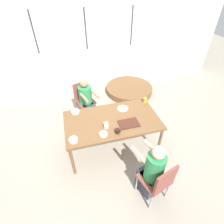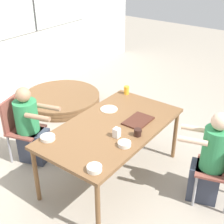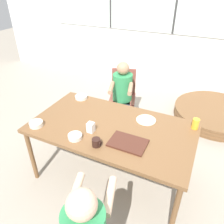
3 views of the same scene
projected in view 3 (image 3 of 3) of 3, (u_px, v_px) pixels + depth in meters
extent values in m
plane|color=gray|center=(112.00, 174.00, 2.72)|extent=(16.00, 16.00, 0.00)
cube|color=silver|center=(175.00, 20.00, 4.04)|extent=(8.40, 0.06, 2.80)
cube|color=silver|center=(177.00, 4.00, 3.87)|extent=(5.20, 0.02, 1.03)
cube|color=#333333|center=(111.00, 1.00, 4.33)|extent=(0.04, 0.01, 1.03)
cube|color=#333333|center=(177.00, 4.00, 3.86)|extent=(0.04, 0.01, 1.03)
cube|color=brown|center=(112.00, 128.00, 2.33)|extent=(1.73, 0.96, 0.04)
cylinder|color=brown|center=(32.00, 156.00, 2.50)|extent=(0.05, 0.05, 0.70)
cylinder|color=brown|center=(175.00, 212.00, 1.91)|extent=(0.05, 0.05, 0.70)
cylinder|color=brown|center=(74.00, 118.00, 3.16)|extent=(0.05, 0.05, 0.70)
cylinder|color=brown|center=(190.00, 151.00, 2.57)|extent=(0.05, 0.05, 0.70)
cube|color=brown|center=(122.00, 99.00, 3.48)|extent=(0.50, 0.50, 0.03)
cube|color=brown|center=(124.00, 81.00, 3.51)|extent=(0.37, 0.15, 0.42)
cylinder|color=#99999E|center=(132.00, 117.00, 3.43)|extent=(0.03, 0.03, 0.42)
cylinder|color=#99999E|center=(110.00, 115.00, 3.48)|extent=(0.03, 0.03, 0.42)
cylinder|color=#99999E|center=(133.00, 106.00, 3.72)|extent=(0.03, 0.03, 0.42)
cylinder|color=#99999E|center=(113.00, 104.00, 3.76)|extent=(0.03, 0.03, 0.42)
sphere|color=#DBB293|center=(81.00, 204.00, 1.22)|extent=(0.19, 0.19, 0.19)
cylinder|color=#DBB293|center=(76.00, 191.00, 1.54)|extent=(0.14, 0.31, 0.06)
cylinder|color=#DBB293|center=(110.00, 196.00, 1.50)|extent=(0.14, 0.31, 0.06)
cube|color=#333847|center=(121.00, 113.00, 3.51)|extent=(0.36, 0.42, 0.44)
cylinder|color=#2D844C|center=(122.00, 87.00, 3.33)|extent=(0.30, 0.30, 0.42)
sphere|color=#A37A5B|center=(123.00, 68.00, 3.17)|extent=(0.19, 0.19, 0.19)
cylinder|color=#A37A5B|center=(130.00, 89.00, 3.04)|extent=(0.16, 0.33, 0.06)
cylinder|color=#A37A5B|center=(111.00, 87.00, 3.08)|extent=(0.16, 0.33, 0.06)
cube|color=#472319|center=(128.00, 143.00, 2.08)|extent=(0.35, 0.24, 0.02)
cylinder|color=black|center=(96.00, 142.00, 2.04)|extent=(0.08, 0.08, 0.08)
torus|color=black|center=(100.00, 144.00, 2.02)|extent=(0.01, 0.06, 0.06)
cylinder|color=gold|center=(195.00, 124.00, 2.26)|extent=(0.07, 0.07, 0.11)
cube|color=silver|center=(91.00, 127.00, 2.22)|extent=(0.07, 0.07, 0.11)
cylinder|color=silver|center=(36.00, 124.00, 2.32)|extent=(0.14, 0.14, 0.05)
cylinder|color=silver|center=(81.00, 97.00, 2.84)|extent=(0.16, 0.16, 0.04)
cylinder|color=silver|center=(75.00, 136.00, 2.14)|extent=(0.14, 0.14, 0.04)
cylinder|color=beige|center=(146.00, 120.00, 2.42)|extent=(0.22, 0.22, 0.01)
cylinder|color=brown|center=(214.00, 117.00, 3.78)|extent=(1.35, 1.35, 0.03)
cylinder|color=brown|center=(214.00, 116.00, 3.76)|extent=(1.36, 1.36, 0.03)
cylinder|color=brown|center=(215.00, 114.00, 3.75)|extent=(1.35, 1.35, 0.03)
cylinder|color=brown|center=(215.00, 113.00, 3.73)|extent=(1.36, 1.36, 0.03)
cylinder|color=brown|center=(216.00, 111.00, 3.72)|extent=(1.35, 1.35, 0.03)
cylinder|color=brown|center=(216.00, 110.00, 3.70)|extent=(1.36, 1.36, 0.03)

